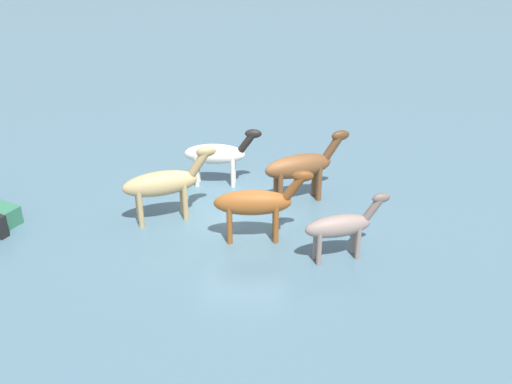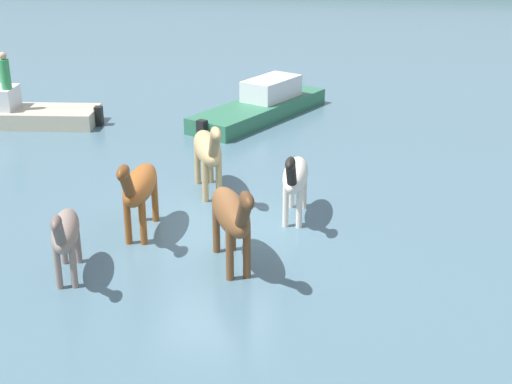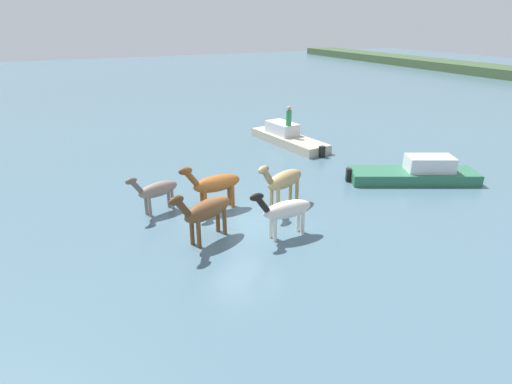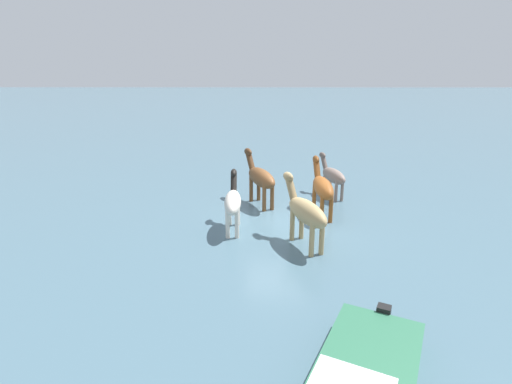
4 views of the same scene
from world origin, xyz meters
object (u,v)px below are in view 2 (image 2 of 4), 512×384
object	(u,v)px
boat_tender_starboard	(3,114)
boat_skiff_near	(262,107)
horse_chestnut_trailing	(65,233)
horse_dun_straggler	(295,177)
horse_gray_outer	(139,187)
horse_mid_herd	(232,214)
horse_lead	(208,150)
person_helmsman_aft	(5,72)

from	to	relation	value
boat_tender_starboard	boat_skiff_near	bearing A→B (deg)	-171.67
horse_chestnut_trailing	horse_dun_straggler	bearing A→B (deg)	113.29
boat_skiff_near	horse_gray_outer	bearing A→B (deg)	-160.66
horse_dun_straggler	boat_tender_starboard	distance (m)	12.01
horse_dun_straggler	horse_mid_herd	distance (m)	2.74
horse_gray_outer	boat_tender_starboard	size ratio (longest dim) A/B	0.42
horse_mid_herd	horse_lead	size ratio (longest dim) A/B	0.99
horse_dun_straggler	boat_tender_starboard	world-z (taller)	horse_dun_straggler
horse_lead	boat_tender_starboard	bearing A→B (deg)	-143.39
boat_tender_starboard	boat_skiff_near	distance (m)	8.55
horse_dun_straggler	horse_mid_herd	bearing A→B (deg)	-21.05
horse_chestnut_trailing	person_helmsman_aft	xyz separation A→B (m)	(-6.03, 9.40, 0.83)
horse_mid_herd	horse_chestnut_trailing	distance (m)	3.20
horse_gray_outer	horse_chestnut_trailing	bearing A→B (deg)	-24.95
horse_gray_outer	horse_mid_herd	size ratio (longest dim) A/B	1.01
horse_dun_straggler	horse_mid_herd	world-z (taller)	horse_mid_herd
horse_mid_herd	boat_skiff_near	size ratio (longest dim) A/B	0.43
horse_lead	boat_skiff_near	bearing A→B (deg)	156.01
horse_chestnut_trailing	boat_tender_starboard	bearing A→B (deg)	-164.61
horse_dun_straggler	boat_skiff_near	bearing A→B (deg)	-166.54
horse_chestnut_trailing	boat_tender_starboard	distance (m)	11.51
horse_gray_outer	horse_mid_herd	bearing A→B (deg)	57.28
horse_chestnut_trailing	person_helmsman_aft	bearing A→B (deg)	-165.67
horse_mid_herd	boat_tender_starboard	distance (m)	12.78
horse_chestnut_trailing	horse_gray_outer	bearing A→B (deg)	142.00
boat_skiff_near	person_helmsman_aft	xyz separation A→B (m)	(-7.88, -2.44, 1.45)
boat_tender_starboard	person_helmsman_aft	world-z (taller)	person_helmsman_aft
horse_dun_straggler	horse_chestnut_trailing	xyz separation A→B (m)	(-3.99, -3.54, -0.08)
horse_gray_outer	horse_lead	bearing A→B (deg)	155.47
horse_gray_outer	person_helmsman_aft	xyz separation A→B (m)	(-6.80, 7.24, 0.67)
horse_lead	horse_dun_straggler	bearing A→B (deg)	39.73
boat_skiff_near	horse_lead	bearing A→B (deg)	-155.70
boat_skiff_near	horse_chestnut_trailing	bearing A→B (deg)	-163.18
person_helmsman_aft	boat_tender_starboard	bearing A→B (deg)	155.55
boat_tender_starboard	person_helmsman_aft	distance (m)	1.50
boat_tender_starboard	horse_dun_straggler	bearing A→B (deg)	142.71
horse_mid_herd	boat_skiff_near	bearing A→B (deg)	161.69
boat_tender_starboard	horse_lead	bearing A→B (deg)	142.03
horse_mid_herd	person_helmsman_aft	xyz separation A→B (m)	(-9.08, 8.42, 0.64)
horse_dun_straggler	person_helmsman_aft	bearing A→B (deg)	-121.28
horse_lead	boat_tender_starboard	size ratio (longest dim) A/B	0.42
boat_tender_starboard	horse_mid_herd	bearing A→B (deg)	130.53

